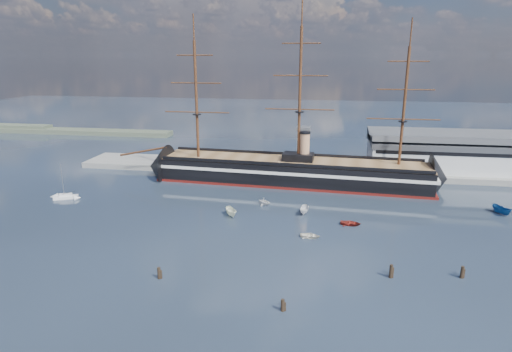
# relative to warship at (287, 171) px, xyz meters

# --- Properties ---
(ground) EXTENTS (600.00, 600.00, 0.00)m
(ground) POSITION_rel_warship_xyz_m (1.55, -20.00, -4.04)
(ground) COLOR black
(ground) RESTS_ON ground
(quay) EXTENTS (180.00, 18.00, 2.00)m
(quay) POSITION_rel_warship_xyz_m (11.55, 16.00, -4.04)
(quay) COLOR slate
(quay) RESTS_ON ground
(warehouse) EXTENTS (63.00, 21.00, 11.60)m
(warehouse) POSITION_rel_warship_xyz_m (59.55, 20.00, 3.95)
(warehouse) COLOR #B7BABC
(warehouse) RESTS_ON ground
(quay_tower) EXTENTS (5.00, 5.00, 15.00)m
(quay_tower) POSITION_rel_warship_xyz_m (4.55, 13.00, 5.72)
(quay_tower) COLOR silver
(quay_tower) RESTS_ON ground
(shoreline) EXTENTS (120.00, 10.00, 4.00)m
(shoreline) POSITION_rel_warship_xyz_m (-137.68, 75.00, -2.59)
(shoreline) COLOR #3F4C38
(shoreline) RESTS_ON ground
(warship) EXTENTS (113.39, 22.24, 53.94)m
(warship) POSITION_rel_warship_xyz_m (0.00, 0.00, 0.00)
(warship) COLOR black
(warship) RESTS_ON ground
(sailboat) EXTENTS (7.06, 4.62, 10.93)m
(sailboat) POSITION_rel_warship_xyz_m (-63.40, -27.22, -3.34)
(sailboat) COLOR silver
(sailboat) RESTS_ON ground
(motorboat_a) EXTENTS (7.10, 5.42, 2.70)m
(motorboat_a) POSITION_rel_warship_xyz_m (-11.55, -33.46, -4.04)
(motorboat_a) COLOR white
(motorboat_a) RESTS_ON ground
(motorboat_b) EXTENTS (1.42, 3.01, 1.36)m
(motorboat_b) POSITION_rel_warship_xyz_m (9.66, -44.05, -4.04)
(motorboat_b) COLOR white
(motorboat_b) RESTS_ON ground
(motorboat_c) EXTENTS (6.49, 2.89, 2.52)m
(motorboat_c) POSITION_rel_warship_xyz_m (7.51, -28.57, -4.04)
(motorboat_c) COLOR silver
(motorboat_c) RESTS_ON ground
(motorboat_d) EXTENTS (5.88, 7.11, 2.42)m
(motorboat_d) POSITION_rel_warship_xyz_m (-4.17, -23.23, -4.04)
(motorboat_d) COLOR white
(motorboat_d) RESTS_ON ground
(motorboat_e) EXTENTS (1.62, 3.33, 1.50)m
(motorboat_e) POSITION_rel_warship_xyz_m (19.42, -34.69, -4.04)
(motorboat_e) COLOR maroon
(motorboat_e) RESTS_ON ground
(motorboat_f) EXTENTS (7.48, 5.25, 2.82)m
(motorboat_f) POSITION_rel_warship_xyz_m (59.82, -20.39, -4.04)
(motorboat_f) COLOR navy
(motorboat_f) RESTS_ON ground
(piling_near_left) EXTENTS (0.64, 0.64, 3.02)m
(piling_near_left) POSITION_rel_warship_xyz_m (-18.11, -67.88, -4.04)
(piling_near_left) COLOR black
(piling_near_left) RESTS_ON ground
(piling_near_mid) EXTENTS (0.64, 0.64, 2.87)m
(piling_near_mid) POSITION_rel_warship_xyz_m (6.31, -74.85, -4.04)
(piling_near_mid) COLOR black
(piling_near_mid) RESTS_ON ground
(piling_near_right) EXTENTS (0.64, 0.64, 3.47)m
(piling_near_right) POSITION_rel_warship_xyz_m (25.67, -60.50, -4.04)
(piling_near_right) COLOR black
(piling_near_right) RESTS_ON ground
(piling_far_right) EXTENTS (0.64, 0.64, 3.19)m
(piling_far_right) POSITION_rel_warship_xyz_m (39.11, -58.44, -4.04)
(piling_far_right) COLOR black
(piling_far_right) RESTS_ON ground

